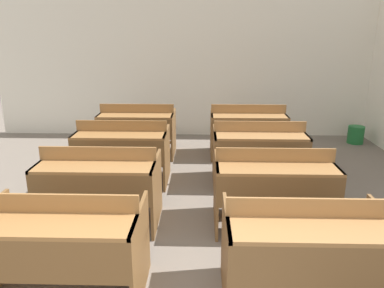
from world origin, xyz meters
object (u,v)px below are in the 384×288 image
object	(u,v)px
bench_third_left	(123,149)
bench_back_left	(137,128)
bench_third_right	(259,150)
bench_second_left	(100,183)
wastepaper_bin	(356,135)
bench_back_right	(248,129)
bench_front_left	(61,243)
bench_front_right	(307,248)
bench_second_right	(273,185)

from	to	relation	value
bench_third_left	bench_back_left	size ratio (longest dim) A/B	1.00
bench_third_right	bench_second_left	bearing A→B (deg)	-146.91
bench_back_left	wastepaper_bin	xyz separation A→B (m)	(3.83, 0.81, -0.31)
bench_back_left	bench_back_right	xyz separation A→B (m)	(1.78, 0.01, 0.00)
bench_front_left	bench_back_left	bearing A→B (deg)	90.31
bench_front_left	bench_third_right	distance (m)	2.90
bench_third_left	bench_back_right	xyz separation A→B (m)	(1.78, 1.16, 0.00)
bench_front_right	bench_second_right	xyz separation A→B (m)	(-0.03, 1.16, 0.00)
bench_front_right	bench_third_right	distance (m)	2.31
bench_second_left	bench_back_left	xyz separation A→B (m)	(-0.00, 2.30, 0.00)
bench_third_left	wastepaper_bin	xyz separation A→B (m)	(3.84, 1.95, -0.31)
bench_front_left	wastepaper_bin	size ratio (longest dim) A/B	3.75
bench_second_right	bench_third_left	size ratio (longest dim) A/B	1.00
bench_second_left	bench_back_left	distance (m)	2.30
bench_back_left	wastepaper_bin	bearing A→B (deg)	11.87
bench_back_left	bench_second_left	bearing A→B (deg)	-89.94
bench_second_left	bench_back_right	world-z (taller)	same
bench_second_right	bench_back_left	bearing A→B (deg)	127.78
bench_front_left	bench_third_right	size ratio (longest dim) A/B	1.00
bench_second_right	wastepaper_bin	world-z (taller)	bench_second_right
bench_back_right	bench_second_right	bearing A→B (deg)	-89.98
bench_back_right	wastepaper_bin	xyz separation A→B (m)	(2.06, 0.80, -0.31)
bench_front_right	bench_back_right	distance (m)	3.46
bench_front_left	bench_third_left	xyz separation A→B (m)	(-0.02, 2.28, 0.00)
bench_front_right	wastepaper_bin	xyz separation A→B (m)	(2.02, 4.25, -0.31)
bench_back_left	bench_back_right	distance (m)	1.78
bench_front_right	bench_second_right	distance (m)	1.16
bench_front_left	bench_third_left	distance (m)	2.28
bench_front_left	bench_third_right	bearing A→B (deg)	52.37
bench_front_right	bench_third_left	world-z (taller)	same
bench_third_left	bench_third_right	world-z (taller)	same
wastepaper_bin	bench_third_left	bearing A→B (deg)	-153.02
bench_second_right	bench_third_left	xyz separation A→B (m)	(-1.78, 1.14, 0.00)
bench_back_right	wastepaper_bin	world-z (taller)	bench_back_right
bench_third_left	wastepaper_bin	distance (m)	4.32
bench_second_right	wastepaper_bin	size ratio (longest dim) A/B	3.75
bench_second_right	bench_back_left	xyz separation A→B (m)	(-1.78, 2.29, 0.00)
bench_second_left	bench_back_left	size ratio (longest dim) A/B	1.00
bench_front_right	bench_third_right	world-z (taller)	same
bench_second_right	bench_back_left	world-z (taller)	same
bench_front_left	bench_front_right	distance (m)	1.79
bench_third_left	bench_back_left	world-z (taller)	same
bench_back_left	bench_back_right	bearing A→B (deg)	0.27
bench_third_right	bench_back_right	bearing A→B (deg)	90.76
bench_second_left	bench_back_right	distance (m)	2.91
bench_third_left	bench_second_left	bearing A→B (deg)	-89.76
bench_third_right	bench_back_right	size ratio (longest dim) A/B	1.00
bench_front_left	bench_back_left	world-z (taller)	same
bench_second_left	bench_third_right	distance (m)	2.13
bench_third_right	bench_back_left	world-z (taller)	same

